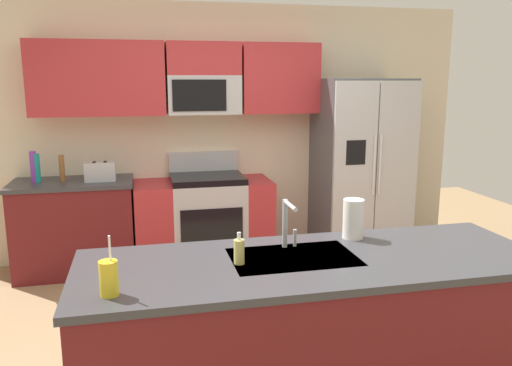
# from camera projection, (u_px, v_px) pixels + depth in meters

# --- Properties ---
(ground_plane) EXTENTS (9.00, 9.00, 0.00)m
(ground_plane) POSITION_uv_depth(u_px,v_px,m) (274.00, 344.00, 3.64)
(ground_plane) COLOR #997A56
(ground_plane) RESTS_ON ground
(kitchen_wall_unit) EXTENTS (5.20, 0.43, 2.60)m
(kitchen_wall_unit) POSITION_uv_depth(u_px,v_px,m) (210.00, 116.00, 5.31)
(kitchen_wall_unit) COLOR beige
(kitchen_wall_unit) RESTS_ON ground
(back_counter) EXTENTS (1.12, 0.63, 0.90)m
(back_counter) POSITION_uv_depth(u_px,v_px,m) (75.00, 227.00, 4.94)
(back_counter) COLOR maroon
(back_counter) RESTS_ON ground
(range_oven) EXTENTS (1.36, 0.61, 1.10)m
(range_oven) POSITION_uv_depth(u_px,v_px,m) (204.00, 220.00, 5.22)
(range_oven) COLOR #B7BABF
(range_oven) RESTS_ON ground
(refrigerator) EXTENTS (0.90, 0.76, 1.85)m
(refrigerator) POSITION_uv_depth(u_px,v_px,m) (361.00, 168.00, 5.42)
(refrigerator) COLOR #4C4F54
(refrigerator) RESTS_ON ground
(island_counter) EXTENTS (2.52, 0.87, 0.90)m
(island_counter) POSITION_uv_depth(u_px,v_px,m) (312.00, 335.00, 2.86)
(island_counter) COLOR maroon
(island_counter) RESTS_ON ground
(toaster) EXTENTS (0.28, 0.16, 0.18)m
(toaster) POSITION_uv_depth(u_px,v_px,m) (100.00, 171.00, 4.85)
(toaster) COLOR #B7BABF
(toaster) RESTS_ON back_counter
(pepper_mill) EXTENTS (0.05, 0.05, 0.25)m
(pepper_mill) POSITION_uv_depth(u_px,v_px,m) (62.00, 168.00, 4.81)
(pepper_mill) COLOR brown
(pepper_mill) RESTS_ON back_counter
(bottle_purple) EXTENTS (0.06, 0.06, 0.29)m
(bottle_purple) POSITION_uv_depth(u_px,v_px,m) (33.00, 167.00, 4.76)
(bottle_purple) COLOR purple
(bottle_purple) RESTS_ON back_counter
(bottle_teal) EXTENTS (0.06, 0.06, 0.27)m
(bottle_teal) POSITION_uv_depth(u_px,v_px,m) (37.00, 168.00, 4.77)
(bottle_teal) COLOR teal
(bottle_teal) RESTS_ON back_counter
(sink_faucet) EXTENTS (0.08, 0.21, 0.28)m
(sink_faucet) POSITION_uv_depth(u_px,v_px,m) (287.00, 220.00, 2.90)
(sink_faucet) COLOR #B7BABF
(sink_faucet) RESTS_ON island_counter
(drink_cup_yellow) EXTENTS (0.08, 0.08, 0.28)m
(drink_cup_yellow) POSITION_uv_depth(u_px,v_px,m) (109.00, 278.00, 2.28)
(drink_cup_yellow) COLOR yellow
(drink_cup_yellow) RESTS_ON island_counter
(soap_dispenser) EXTENTS (0.06, 0.06, 0.17)m
(soap_dispenser) POSITION_uv_depth(u_px,v_px,m) (239.00, 251.00, 2.68)
(soap_dispenser) COLOR #D8CC66
(soap_dispenser) RESTS_ON island_counter
(paper_towel_roll) EXTENTS (0.12, 0.12, 0.24)m
(paper_towel_roll) POSITION_uv_depth(u_px,v_px,m) (353.00, 219.00, 3.10)
(paper_towel_roll) COLOR white
(paper_towel_roll) RESTS_ON island_counter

